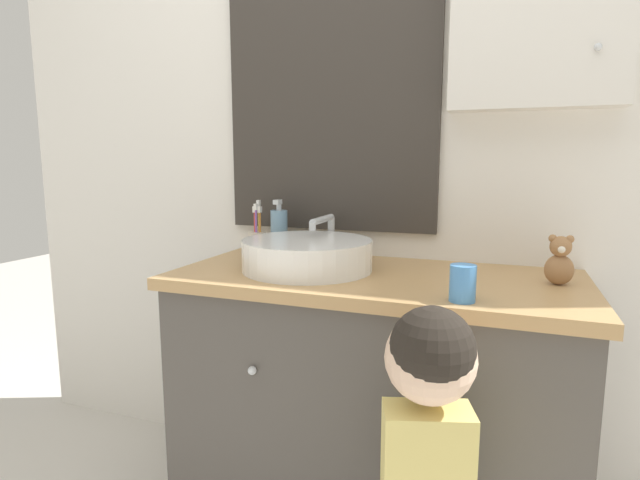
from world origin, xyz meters
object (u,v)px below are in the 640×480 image
drinking_cup (463,283)px  sink_basin (308,254)px  child_figure (428,446)px  soap_dispenser (279,232)px  teddy_bear (560,261)px  toothbrush_holder (257,240)px

drinking_cup → sink_basin: bearing=157.1°
sink_basin → child_figure: 0.68m
soap_dispenser → sink_basin: bearing=-46.1°
child_figure → teddy_bear: size_ratio=6.43×
teddy_bear → toothbrush_holder: bearing=172.1°
sink_basin → toothbrush_holder: size_ratio=2.34×
teddy_bear → drinking_cup: 0.34m
toothbrush_holder → teddy_bear: size_ratio=1.41×
toothbrush_holder → drinking_cup: (0.74, -0.39, -0.00)m
drinking_cup → teddy_bear: bearing=48.6°
drinking_cup → soap_dispenser: bearing=149.2°
toothbrush_holder → soap_dispenser: 0.09m
soap_dispenser → child_figure: (0.62, -0.62, -0.33)m
child_figure → teddy_bear: (0.27, 0.48, 0.31)m
toothbrush_holder → soap_dispenser: (0.09, -0.00, 0.03)m
child_figure → drinking_cup: bearing=80.4°
sink_basin → soap_dispenser: bearing=133.9°
toothbrush_holder → drinking_cup: size_ratio=2.17×
soap_dispenser → drinking_cup: soap_dispenser is taller
soap_dispenser → child_figure: bearing=-45.0°
child_figure → teddy_bear: teddy_bear is taller
toothbrush_holder → soap_dispenser: bearing=-0.6°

